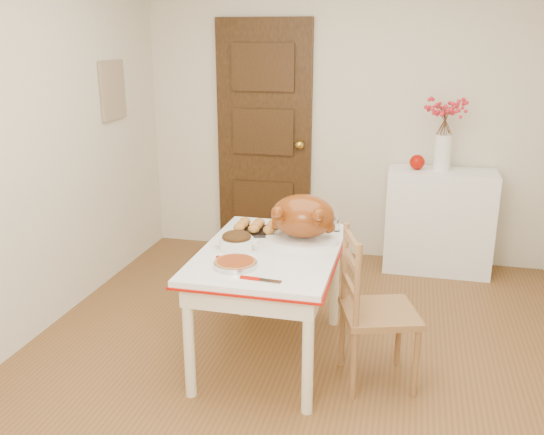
% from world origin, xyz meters
% --- Properties ---
extents(floor, '(3.50, 4.00, 0.00)m').
position_xyz_m(floor, '(0.00, 0.00, 0.00)').
color(floor, brown).
rests_on(floor, ground).
extents(wall_back, '(3.50, 0.00, 2.50)m').
position_xyz_m(wall_back, '(0.00, 2.00, 1.25)').
color(wall_back, beige).
rests_on(wall_back, ground).
extents(wall_front, '(3.50, 0.00, 2.50)m').
position_xyz_m(wall_front, '(0.00, -2.00, 1.25)').
color(wall_front, beige).
rests_on(wall_front, ground).
extents(wall_left, '(0.00, 4.00, 2.50)m').
position_xyz_m(wall_left, '(-1.75, 0.00, 1.25)').
color(wall_left, beige).
rests_on(wall_left, ground).
extents(door_back, '(0.85, 0.06, 2.06)m').
position_xyz_m(door_back, '(-0.70, 1.97, 1.03)').
color(door_back, black).
rests_on(door_back, ground).
extents(photo_board, '(0.03, 0.35, 0.45)m').
position_xyz_m(photo_board, '(-1.73, 1.20, 1.50)').
color(photo_board, tan).
rests_on(photo_board, ground).
extents(sideboard, '(0.86, 0.38, 0.86)m').
position_xyz_m(sideboard, '(0.85, 1.78, 0.43)').
color(sideboard, white).
rests_on(sideboard, floor).
extents(kitchen_table, '(0.81, 1.18, 0.71)m').
position_xyz_m(kitchen_table, '(-0.18, 0.08, 0.35)').
color(kitchen_table, white).
rests_on(kitchen_table, floor).
extents(chair_oak, '(0.50, 0.50, 0.90)m').
position_xyz_m(chair_oak, '(0.47, -0.03, 0.45)').
color(chair_oak, brown).
rests_on(chair_oak, floor).
extents(berry_vase, '(0.31, 0.31, 0.61)m').
position_xyz_m(berry_vase, '(0.83, 1.78, 1.16)').
color(berry_vase, white).
rests_on(berry_vase, sideboard).
extents(apple, '(0.12, 0.12, 0.12)m').
position_xyz_m(apple, '(0.64, 1.78, 0.92)').
color(apple, '#A00B01').
rests_on(apple, sideboard).
extents(turkey_platter, '(0.50, 0.42, 0.29)m').
position_xyz_m(turkey_platter, '(-0.03, 0.27, 0.85)').
color(turkey_platter, brown).
rests_on(turkey_platter, kitchen_table).
extents(pumpkin_pie, '(0.30, 0.30, 0.05)m').
position_xyz_m(pumpkin_pie, '(-0.30, -0.23, 0.73)').
color(pumpkin_pie, maroon).
rests_on(pumpkin_pie, kitchen_table).
extents(stuffing_dish, '(0.28, 0.23, 0.10)m').
position_xyz_m(stuffing_dish, '(-0.38, 0.05, 0.76)').
color(stuffing_dish, '#3C250E').
rests_on(stuffing_dish, kitchen_table).
extents(rolls_tray, '(0.32, 0.28, 0.07)m').
position_xyz_m(rolls_tray, '(-0.34, 0.36, 0.74)').
color(rolls_tray, '#BD692B').
rests_on(rolls_tray, kitchen_table).
extents(pie_server, '(0.23, 0.08, 0.01)m').
position_xyz_m(pie_server, '(-0.12, -0.37, 0.71)').
color(pie_server, silver).
rests_on(pie_server, kitchen_table).
extents(carving_knife, '(0.24, 0.13, 0.01)m').
position_xyz_m(carving_knife, '(-0.33, -0.16, 0.71)').
color(carving_knife, silver).
rests_on(carving_knife, kitchen_table).
extents(drinking_glass, '(0.08, 0.08, 0.12)m').
position_xyz_m(drinking_glass, '(-0.16, 0.51, 0.76)').
color(drinking_glass, white).
rests_on(drinking_glass, kitchen_table).
extents(shaker_pair, '(0.10, 0.06, 0.10)m').
position_xyz_m(shaker_pair, '(0.12, 0.51, 0.75)').
color(shaker_pair, white).
rests_on(shaker_pair, kitchen_table).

